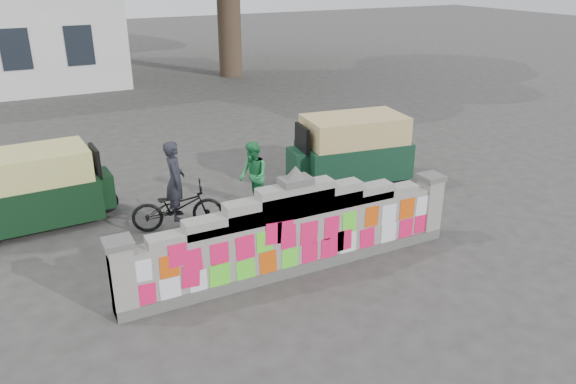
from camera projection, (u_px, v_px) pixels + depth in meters
name	position (u px, v px, depth m)	size (l,w,h in m)	color
ground	(295.00, 270.00, 10.18)	(100.00, 100.00, 0.00)	#383533
parapet_wall	(295.00, 233.00, 9.89)	(6.48, 0.44, 2.01)	#4C4C49
cyclist_bike	(177.00, 207.00, 11.58)	(0.65, 1.86, 0.98)	black
cyclist_rider	(176.00, 192.00, 11.45)	(0.61, 0.40, 1.66)	#212129
pedestrian	(253.00, 176.00, 12.50)	(0.74, 0.58, 1.53)	#268C49
rickshaw_left	(36.00, 188.00, 11.59)	(3.01, 1.50, 1.65)	black
rickshaw_right	(351.00, 149.00, 13.91)	(3.16, 1.77, 1.71)	#113421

